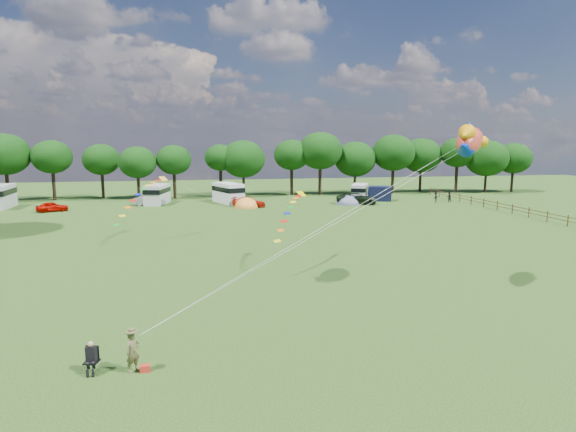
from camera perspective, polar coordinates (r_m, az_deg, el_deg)
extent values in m
plane|color=black|center=(24.20, 3.61, -12.30)|extent=(180.00, 180.00, 0.00)
cylinder|color=black|center=(82.26, -30.29, 3.00)|extent=(0.49, 0.49, 4.21)
ellipsoid|color=black|center=(82.01, -30.55, 6.32)|extent=(7.11, 7.11, 6.05)
cylinder|color=black|center=(80.68, -26.00, 3.24)|extent=(0.49, 0.49, 4.25)
ellipsoid|color=black|center=(80.44, -26.20, 6.30)|extent=(5.86, 5.86, 4.98)
cylinder|color=black|center=(79.77, -21.10, 3.36)|extent=(0.47, 0.47, 3.90)
ellipsoid|color=black|center=(79.53, -21.26, 6.26)|extent=(5.58, 5.58, 4.74)
cylinder|color=black|center=(75.94, -17.28, 3.18)|extent=(0.44, 0.44, 3.56)
ellipsoid|color=black|center=(75.69, -17.42, 6.09)|extent=(5.56, 5.56, 4.73)
cylinder|color=black|center=(76.46, -13.28, 3.52)|extent=(0.47, 0.47, 3.95)
ellipsoid|color=black|center=(76.22, -13.39, 6.50)|extent=(5.33, 5.33, 4.53)
cylinder|color=black|center=(78.25, -7.97, 3.93)|extent=(0.50, 0.50, 4.33)
ellipsoid|color=black|center=(78.01, -8.03, 6.87)|extent=(4.95, 4.95, 4.21)
cylinder|color=black|center=(78.09, -5.28, 3.59)|extent=(0.43, 0.43, 3.31)
ellipsoid|color=black|center=(77.82, -5.33, 6.74)|extent=(7.03, 7.03, 5.98)
cylinder|color=black|center=(79.42, 0.43, 4.10)|extent=(0.50, 0.50, 4.36)
ellipsoid|color=black|center=(79.18, 0.43, 7.25)|extent=(5.84, 5.84, 4.97)
cylinder|color=black|center=(79.58, 3.81, 4.15)|extent=(0.51, 0.51, 4.55)
ellipsoid|color=black|center=(79.33, 3.84, 7.72)|extent=(7.15, 7.15, 6.08)
cylinder|color=black|center=(82.08, 7.91, 3.76)|extent=(0.42, 0.42, 3.21)
ellipsoid|color=black|center=(81.83, 7.97, 6.69)|extent=(6.90, 6.90, 5.86)
cylinder|color=black|center=(83.73, 12.29, 4.07)|extent=(0.48, 0.48, 4.17)
ellipsoid|color=black|center=(83.49, 12.39, 7.34)|extent=(7.16, 7.16, 6.09)
cylinder|color=black|center=(87.98, 15.40, 4.01)|extent=(0.45, 0.45, 3.66)
ellipsoid|color=black|center=(87.74, 15.52, 6.92)|extent=(7.05, 7.05, 5.99)
cylinder|color=black|center=(88.28, 19.31, 4.17)|extent=(0.52, 0.52, 4.65)
ellipsoid|color=black|center=(88.07, 19.46, 7.12)|extent=(5.96, 5.96, 5.06)
cylinder|color=black|center=(89.68, 22.34, 3.60)|extent=(0.42, 0.42, 3.19)
ellipsoid|color=black|center=(89.44, 22.50, 6.34)|extent=(7.23, 7.23, 6.14)
cylinder|color=black|center=(93.04, 25.01, 3.70)|extent=(0.44, 0.44, 3.52)
ellipsoid|color=black|center=(92.82, 25.17, 6.22)|extent=(6.22, 6.22, 5.28)
cylinder|color=#472D19|center=(57.62, 30.24, -0.49)|extent=(0.12, 0.12, 1.20)
cylinder|color=#472D19|center=(59.89, 28.38, -0.04)|extent=(0.12, 0.12, 1.20)
cylinder|color=#472D19|center=(58.70, 29.32, 0.08)|extent=(0.08, 3.00, 0.08)
cylinder|color=#472D19|center=(58.75, 29.29, -0.31)|extent=(0.08, 3.00, 0.08)
cylinder|color=#472D19|center=(62.22, 26.65, 0.38)|extent=(0.12, 0.12, 1.20)
cylinder|color=#472D19|center=(61.00, 27.52, 0.50)|extent=(0.08, 3.00, 0.08)
cylinder|color=#472D19|center=(61.05, 27.49, 0.13)|extent=(0.08, 3.00, 0.08)
cylinder|color=#472D19|center=(64.60, 25.05, 0.77)|extent=(0.12, 0.12, 1.20)
cylinder|color=#472D19|center=(63.36, 25.86, 0.89)|extent=(0.08, 3.00, 0.08)
cylinder|color=#472D19|center=(63.41, 25.83, 0.53)|extent=(0.08, 3.00, 0.08)
cylinder|color=#472D19|center=(67.03, 23.56, 1.12)|extent=(0.12, 0.12, 1.20)
cylinder|color=#472D19|center=(65.77, 24.31, 1.25)|extent=(0.08, 3.00, 0.08)
cylinder|color=#472D19|center=(65.81, 24.29, 0.91)|extent=(0.08, 3.00, 0.08)
cylinder|color=#472D19|center=(69.51, 22.18, 1.46)|extent=(0.12, 0.12, 1.20)
cylinder|color=#472D19|center=(68.22, 22.88, 1.58)|extent=(0.08, 3.00, 0.08)
cylinder|color=#472D19|center=(68.27, 22.86, 1.25)|extent=(0.08, 3.00, 0.08)
cylinder|color=#472D19|center=(72.02, 20.89, 1.76)|extent=(0.12, 0.12, 1.20)
cylinder|color=#472D19|center=(70.72, 21.54, 1.89)|extent=(0.08, 3.00, 0.08)
cylinder|color=#472D19|center=(70.77, 21.52, 1.57)|extent=(0.08, 3.00, 0.08)
cylinder|color=#472D19|center=(74.58, 19.69, 2.05)|extent=(0.12, 0.12, 1.20)
cylinder|color=#472D19|center=(73.26, 20.30, 2.18)|extent=(0.08, 3.00, 0.08)
cylinder|color=#472D19|center=(73.30, 20.28, 1.87)|extent=(0.08, 3.00, 0.08)
cylinder|color=#472D19|center=(77.16, 18.57, 2.32)|extent=(0.12, 0.12, 1.20)
cylinder|color=#472D19|center=(75.83, 19.14, 2.45)|extent=(0.08, 3.00, 0.08)
cylinder|color=#472D19|center=(75.87, 19.12, 2.15)|extent=(0.08, 3.00, 0.08)
cylinder|color=#472D19|center=(79.77, 17.53, 2.57)|extent=(0.12, 0.12, 1.20)
cylinder|color=#472D19|center=(78.43, 18.05, 2.70)|extent=(0.08, 3.00, 0.08)
cylinder|color=#472D19|center=(78.47, 18.04, 2.41)|extent=(0.08, 3.00, 0.08)
cylinder|color=#472D19|center=(82.41, 16.54, 2.80)|extent=(0.12, 0.12, 1.20)
cylinder|color=#472D19|center=(81.06, 17.04, 2.93)|extent=(0.08, 3.00, 0.08)
cylinder|color=#472D19|center=(81.10, 17.03, 2.65)|extent=(0.08, 3.00, 0.08)
imported|color=#B50900|center=(67.19, -26.18, 1.00)|extent=(4.10, 2.82, 1.27)
imported|color=gray|center=(68.83, -16.09, 1.79)|extent=(4.02, 1.56, 1.41)
imported|color=#AE1E09|center=(64.94, -4.65, 1.66)|extent=(4.72, 3.44, 1.31)
imported|color=black|center=(68.26, 8.13, 2.06)|extent=(6.33, 4.27, 1.58)
cylinder|color=black|center=(75.92, -30.53, 1.32)|extent=(0.87, 0.36, 0.86)
cube|color=silver|center=(70.28, -15.24, 2.49)|extent=(3.43, 5.79, 2.71)
cube|color=black|center=(70.23, -15.26, 2.94)|extent=(3.50, 5.91, 0.64)
cylinder|color=black|center=(68.77, -15.62, 1.53)|extent=(0.81, 0.44, 0.76)
cylinder|color=black|center=(72.01, -14.82, 1.88)|extent=(0.81, 0.44, 0.76)
cube|color=white|center=(69.37, -7.10, 2.72)|extent=(4.39, 6.20, 2.85)
cube|color=black|center=(69.31, -7.11, 3.19)|extent=(4.48, 6.32, 0.68)
cylinder|color=black|center=(67.88, -6.43, 1.72)|extent=(0.86, 0.57, 0.80)
cylinder|color=black|center=(71.09, -7.72, 2.02)|extent=(0.86, 0.57, 0.80)
cube|color=silver|center=(73.28, 8.48, 2.83)|extent=(3.81, 5.17, 2.38)
cube|color=black|center=(73.24, 8.48, 3.20)|extent=(3.89, 5.28, 0.56)
cylinder|color=black|center=(71.89, 8.35, 2.03)|extent=(0.71, 0.50, 0.67)
cylinder|color=black|center=(74.86, 8.57, 2.29)|extent=(0.71, 0.50, 0.67)
ellipsoid|color=orange|center=(64.48, -4.93, 1.03)|extent=(3.19, 3.66, 2.62)
cylinder|color=orange|center=(64.48, -4.93, 1.05)|extent=(3.35, 3.35, 0.08)
ellipsoid|color=slate|center=(68.17, 7.09, 1.42)|extent=(3.44, 3.95, 2.69)
cylinder|color=slate|center=(68.17, 7.09, 1.44)|extent=(3.61, 3.61, 0.08)
cube|color=black|center=(73.02, 10.83, 2.64)|extent=(4.18, 3.83, 2.11)
imported|color=brown|center=(19.88, -17.92, -15.09)|extent=(0.69, 0.67, 1.59)
cylinder|color=#99999E|center=(20.38, -22.95, -16.53)|extent=(0.02, 0.02, 0.45)
cylinder|color=#99999E|center=(20.29, -21.71, -16.56)|extent=(0.02, 0.02, 0.45)
cylinder|color=#99999E|center=(20.76, -22.69, -16.03)|extent=(0.02, 0.02, 0.45)
cylinder|color=#99999E|center=(20.68, -21.48, -16.06)|extent=(0.02, 0.02, 0.45)
cube|color=black|center=(20.44, -22.25, -15.72)|extent=(0.61, 0.59, 0.05)
cube|color=black|center=(20.53, -22.16, -14.72)|extent=(0.51, 0.16, 0.54)
cube|color=black|center=(20.35, -22.28, -14.86)|extent=(0.42, 0.31, 0.57)
sphere|color=tan|center=(20.18, -22.35, -13.86)|extent=(0.22, 0.22, 0.22)
cube|color=red|center=(20.04, -16.58, -16.91)|extent=(0.39, 0.27, 0.27)
ellipsoid|color=red|center=(29.57, 20.73, 8.34)|extent=(3.42, 3.72, 2.13)
ellipsoid|color=orange|center=(29.57, 20.71, 8.02)|extent=(2.13, 2.32, 1.17)
cone|color=orange|center=(27.98, 20.26, 9.06)|extent=(1.56, 1.60, 1.12)
cone|color=#0028B8|center=(27.98, 20.19, 7.69)|extent=(1.56, 1.60, 1.12)
cone|color=#0028B8|center=(29.69, 20.83, 9.67)|extent=(1.23, 1.21, 0.95)
sphere|color=white|center=(30.89, 20.39, 8.73)|extent=(0.36, 0.36, 0.36)
sphere|color=black|center=(30.99, 20.31, 8.73)|extent=(0.18, 0.18, 0.18)
cube|color=gold|center=(45.89, -14.57, 4.31)|extent=(0.84, 0.82, 0.39)
cube|color=red|center=(45.48, -15.11, 4.11)|extent=(0.60, 0.55, 0.11)
cube|color=orange|center=(45.08, -15.66, 3.86)|extent=(0.60, 0.55, 0.12)
cube|color=yellow|center=(44.69, -16.22, 3.50)|extent=(0.60, 0.54, 0.13)
cube|color=#198C1E|center=(44.31, -16.77, 3.04)|extent=(0.59, 0.54, 0.14)
cube|color=#0C1EB2|center=(43.95, -17.34, 2.46)|extent=(0.59, 0.54, 0.15)
cube|color=red|center=(43.61, -17.90, 1.76)|extent=(0.59, 0.53, 0.16)
cube|color=orange|center=(43.28, -18.47, 0.95)|extent=(0.58, 0.53, 0.17)
cube|color=yellow|center=(42.99, -19.05, 0.03)|extent=(0.58, 0.52, 0.18)
cube|color=#198C1E|center=(42.72, -19.62, -1.02)|extent=(0.57, 0.52, 0.19)
cube|color=#DFD403|center=(35.23, 1.60, 2.63)|extent=(0.78, 0.76, 0.37)
cube|color=red|center=(34.65, 1.28, 2.41)|extent=(0.57, 0.49, 0.10)
cube|color=orange|center=(34.07, 0.95, 2.11)|extent=(0.57, 0.49, 0.11)
cube|color=yellow|center=(33.51, 0.61, 1.67)|extent=(0.57, 0.49, 0.12)
cube|color=#198C1E|center=(32.96, 0.25, 1.07)|extent=(0.57, 0.49, 0.13)
cube|color=#0C1EB2|center=(32.43, -0.11, 0.31)|extent=(0.56, 0.48, 0.14)
cube|color=red|center=(31.91, -0.49, -0.61)|extent=(0.56, 0.48, 0.15)
cube|color=orange|center=(31.42, -0.88, -1.71)|extent=(0.56, 0.47, 0.16)
cube|color=yellow|center=(30.96, -1.28, -2.98)|extent=(0.55, 0.47, 0.17)
imported|color=black|center=(73.59, 18.53, 2.15)|extent=(0.77, 0.51, 1.52)
imported|color=black|center=(73.09, 17.09, 2.18)|extent=(1.04, 0.98, 1.52)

